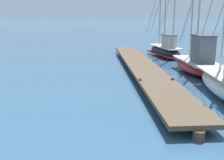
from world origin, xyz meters
The scene contains 3 objects.
floating_dock centered at (4.74, 16.37, 0.36)m, with size 2.85×19.20×0.53m.
fishing_boat_1 centered at (8.12, 22.52, 0.65)m, with size 2.03×6.66×6.62m.
fishing_boat_2 centered at (8.01, 15.74, 0.70)m, with size 2.19×6.03×6.26m.
Camera 1 is at (0.72, -0.36, 3.69)m, focal length 45.25 mm.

